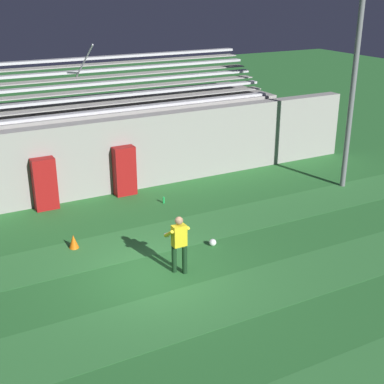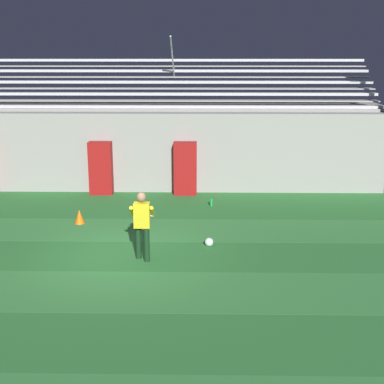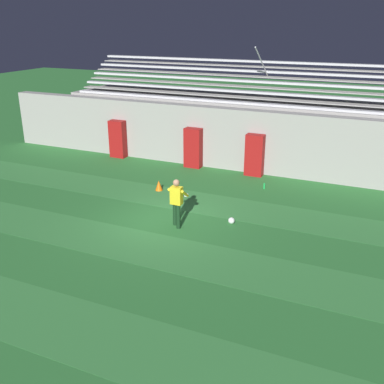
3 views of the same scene
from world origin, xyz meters
name	(u,v)px [view 3 (image 3 of 3)]	position (x,y,z in m)	size (l,w,h in m)	color
ground_plane	(163,220)	(0.00, 0.00, 0.00)	(80.00, 80.00, 0.00)	#2D7533
turf_stripe_near	(45,319)	(0.00, -6.00, 0.00)	(28.00, 2.00, 0.01)	#38843D
turf_stripe_mid	(134,245)	(0.00, -2.00, 0.00)	(28.00, 2.00, 0.01)	#38843D
turf_stripe_far	(187,200)	(0.00, 2.01, 0.00)	(28.00, 2.00, 0.01)	#38843D
back_wall	(227,139)	(0.00, 6.50, 1.40)	(24.00, 0.60, 2.80)	#999691
padding_pillar_gate_left	(193,148)	(-1.48, 5.95, 0.93)	(0.80, 0.44, 1.86)	maroon
padding_pillar_gate_right	(255,155)	(1.48, 5.95, 0.93)	(0.80, 0.44, 1.86)	maroon
padding_pillar_far_left	(118,139)	(-5.60, 5.95, 0.93)	(0.80, 0.44, 1.86)	maroon
bleacher_stand	(243,126)	(0.00, 8.84, 1.50)	(18.00, 4.05, 5.43)	#999691
goalkeeper	(177,200)	(0.64, -0.22, 0.95)	(0.57, 0.57, 1.67)	#143319
soccer_ball	(231,221)	(2.25, 0.71, 0.11)	(0.22, 0.22, 0.22)	white
traffic_cone	(159,185)	(-1.51, 2.55, 0.21)	(0.30, 0.30, 0.42)	orange
water_bottle	(264,186)	(2.37, 4.46, 0.12)	(0.07, 0.07, 0.24)	green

